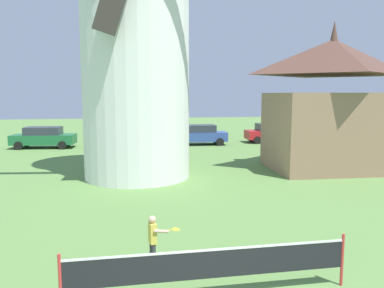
% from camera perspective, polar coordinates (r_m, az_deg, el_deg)
% --- Properties ---
extents(windmill, '(8.50, 5.69, 14.64)m').
position_cam_1_polar(windmill, '(18.52, -8.49, 17.51)').
color(windmill, white).
rests_on(windmill, ground_plane).
extents(tennis_net, '(5.60, 0.06, 1.10)m').
position_cam_1_polar(tennis_net, '(7.70, 2.79, -17.43)').
color(tennis_net, red).
rests_on(tennis_net, ground_plane).
extents(player_far, '(0.74, 0.39, 1.17)m').
position_cam_1_polar(player_far, '(9.09, -5.73, -13.62)').
color(player_far, '#333338').
rests_on(player_far, ground_plane).
extents(parked_car_green, '(4.63, 2.23, 1.56)m').
position_cam_1_polar(parked_car_green, '(30.17, -21.22, 0.97)').
color(parked_car_green, '#1E6638').
rests_on(parked_car_green, ground_plane).
extents(parked_car_mustard, '(4.12, 2.19, 1.56)m').
position_cam_1_polar(parked_car_mustard, '(29.40, -9.52, 1.21)').
color(parked_car_mustard, '#999919').
rests_on(parked_car_mustard, ground_plane).
extents(parked_car_blue, '(4.10, 2.03, 1.56)m').
position_cam_1_polar(parked_car_blue, '(29.99, 1.30, 1.43)').
color(parked_car_blue, '#334C99').
rests_on(parked_car_blue, ground_plane).
extents(parked_car_red, '(4.16, 2.03, 1.56)m').
position_cam_1_polar(parked_car_red, '(32.15, 11.64, 1.68)').
color(parked_car_red, red).
rests_on(parked_car_red, ground_plane).
extents(parked_car_silver, '(4.13, 2.14, 1.56)m').
position_cam_1_polar(parked_car_silver, '(34.18, 19.54, 1.73)').
color(parked_car_silver, silver).
rests_on(parked_car_silver, ground_plane).
extents(chapel, '(6.50, 4.90, 7.60)m').
position_cam_1_polar(chapel, '(21.10, 19.97, 5.21)').
color(chapel, '#937056').
rests_on(chapel, ground_plane).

